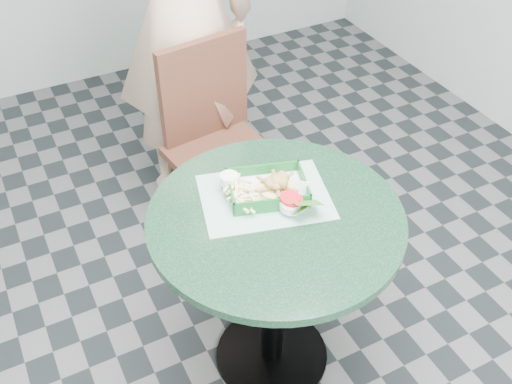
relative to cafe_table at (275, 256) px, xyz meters
name	(u,v)px	position (x,y,z in m)	size (l,w,h in m)	color
floor	(272,356)	(0.00, 0.00, -0.58)	(4.00, 5.00, 0.02)	#303335
cafe_table	(275,256)	(0.00, 0.00, 0.00)	(0.83, 0.83, 0.75)	black
dining_chair	(215,133)	(0.14, 0.81, -0.05)	(0.43, 0.43, 0.93)	black
placemat	(265,201)	(0.01, 0.09, 0.17)	(0.42, 0.31, 0.00)	#87B7AB
food_basket	(267,195)	(0.02, 0.10, 0.19)	(0.25, 0.18, 0.05)	#125D21
crab_sandwich	(277,186)	(0.05, 0.09, 0.22)	(0.12, 0.12, 0.07)	#F3D174
fries_pile	(249,203)	(-0.06, 0.07, 0.21)	(0.10, 0.11, 0.04)	beige
sauce_ramekin	(229,191)	(-0.10, 0.14, 0.22)	(0.06, 0.06, 0.04)	white
garnish_cup	(301,202)	(0.09, 0.00, 0.21)	(0.11, 0.11, 0.05)	white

